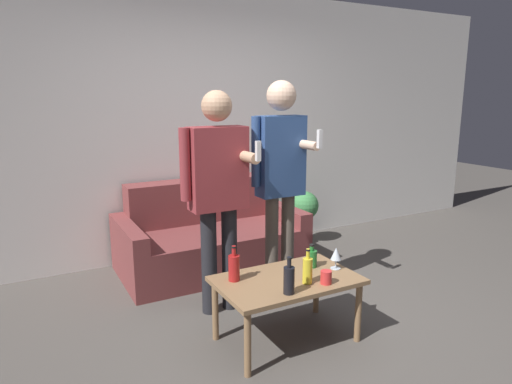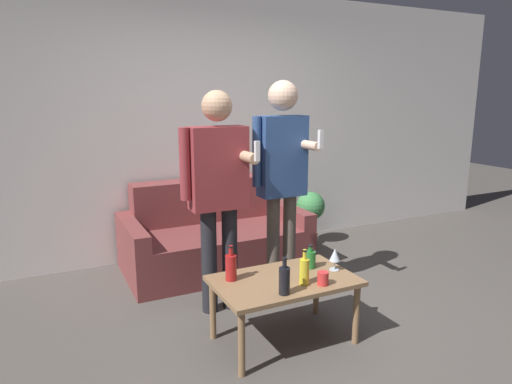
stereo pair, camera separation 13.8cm
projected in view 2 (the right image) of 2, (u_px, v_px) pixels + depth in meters
ground_plane at (312, 339)px, 3.17m from camera, size 16.00×16.00×0.00m
wall_back at (205, 125)px, 4.72m from camera, size 8.00×0.06×2.70m
couch at (213, 237)px, 4.48m from camera, size 1.71×0.94×0.82m
coffee_table at (284, 286)px, 3.07m from camera, size 0.95×0.58×0.46m
bottle_orange at (231, 267)px, 3.02m from camera, size 0.08×0.08×0.24m
bottle_green at (304, 271)px, 2.95m from camera, size 0.06×0.06×0.24m
bottle_dark at (310, 259)px, 3.24m from camera, size 0.08×0.08×0.17m
bottle_yellow at (284, 280)px, 2.80m from camera, size 0.07×0.07×0.24m
wine_glass_near at (335, 256)px, 3.19m from camera, size 0.08×0.08×0.16m
cup_on_table at (323, 278)px, 2.95m from camera, size 0.07×0.07×0.09m
person_standing_left at (218, 185)px, 3.40m from camera, size 0.51×0.44×1.70m
person_standing_right at (282, 170)px, 3.66m from camera, size 0.46×0.44×1.77m
potted_plant at (311, 210)px, 5.09m from camera, size 0.32×0.32×0.60m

